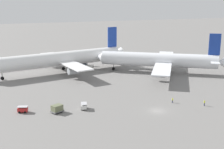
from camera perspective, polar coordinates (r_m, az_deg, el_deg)
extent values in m
plane|color=slate|center=(88.47, 8.17, -6.50)|extent=(600.00, 600.00, 0.00)
cylinder|color=white|center=(130.55, -9.78, 2.71)|extent=(55.48, 16.75, 5.88)
cone|color=white|center=(143.15, 1.00, 3.91)|extent=(4.46, 5.33, 4.71)
cube|color=white|center=(131.72, -8.64, 2.47)|extent=(14.47, 41.78, 0.44)
cube|color=white|center=(141.77, 0.14, 4.05)|extent=(5.71, 13.38, 0.28)
cube|color=#193899|center=(140.59, 0.04, 6.76)|extent=(4.38, 1.23, 8.80)
cylinder|color=#999EA3|center=(142.32, -10.77, 2.50)|extent=(4.63, 3.38, 2.60)
cylinder|color=#999EA3|center=(121.31, -6.95, 0.65)|extent=(4.63, 3.38, 2.60)
cylinder|color=slate|center=(129.64, -7.61, 1.00)|extent=(0.28, 0.28, 2.31)
cylinder|color=black|center=(129.91, -7.59, 0.50)|extent=(1.38, 0.80, 1.30)
cylinder|color=slate|center=(135.77, -8.75, 1.55)|extent=(0.28, 0.28, 2.31)
cylinder|color=black|center=(136.02, -8.73, 1.08)|extent=(1.38, 0.80, 1.30)
cylinder|color=slate|center=(125.36, -19.17, -0.13)|extent=(0.28, 0.28, 2.31)
cylinder|color=black|center=(125.63, -19.13, -0.64)|extent=(1.38, 0.80, 1.30)
cylinder|color=white|center=(130.38, 8.33, 2.65)|extent=(42.71, 29.05, 5.55)
cone|color=white|center=(134.10, -2.19, 3.11)|extent=(5.05, 5.82, 5.10)
cone|color=white|center=(131.20, 18.99, 2.10)|extent=(5.39, 5.66, 4.44)
cube|color=white|center=(130.43, 9.34, 2.24)|extent=(30.27, 43.96, 0.44)
cube|color=white|center=(130.80, 17.93, 2.39)|extent=(9.51, 12.76, 0.28)
cube|color=#193899|center=(129.70, 18.01, 5.18)|extent=(3.94, 2.60, 8.39)
cylinder|color=#999EA3|center=(143.88, 9.18, 2.62)|extent=(4.94, 4.41, 2.60)
cylinder|color=#999EA3|center=(117.89, 8.49, 0.12)|extent=(4.94, 4.41, 2.60)
cylinder|color=slate|center=(127.67, 9.66, 0.70)|extent=(0.28, 0.28, 2.23)
cylinder|color=black|center=(127.93, 9.64, 0.21)|extent=(1.40, 1.15, 1.30)
cylinder|color=slate|center=(134.30, 9.79, 1.35)|extent=(0.28, 0.28, 2.23)
cylinder|color=black|center=(134.54, 9.77, 0.89)|extent=(1.40, 1.15, 1.30)
cylinder|color=slate|center=(133.55, 0.26, 1.49)|extent=(0.28, 0.28, 2.23)
cylinder|color=black|center=(133.79, 0.26, 1.02)|extent=(1.40, 1.15, 1.30)
cube|color=white|center=(136.81, -4.49, 1.47)|extent=(5.71, 5.15, 1.31)
cube|color=#333D47|center=(136.97, -4.94, 1.95)|extent=(2.73, 2.79, 0.90)
cylinder|color=#4C4C51|center=(135.37, -2.84, 1.41)|extent=(2.71, 2.04, 0.20)
sphere|color=orange|center=(136.84, -4.95, 2.20)|extent=(0.24, 0.24, 0.24)
cylinder|color=black|center=(136.42, -5.41, 1.13)|extent=(0.90, 0.77, 0.90)
cylinder|color=black|center=(138.81, -5.01, 1.36)|extent=(0.90, 0.77, 0.90)
cylinder|color=black|center=(135.11, -3.95, 1.03)|extent=(0.90, 0.77, 0.90)
cylinder|color=black|center=(137.52, -3.57, 1.27)|extent=(0.90, 0.77, 0.90)
cube|color=silver|center=(88.99, -5.07, -5.73)|extent=(2.08, 2.88, 1.00)
cube|color=#B2B2B7|center=(88.71, -5.08, -5.21)|extent=(2.19, 3.03, 0.12)
cylinder|color=black|center=(89.87, -5.52, -5.88)|extent=(0.34, 0.63, 0.60)
cylinder|color=black|center=(89.87, -4.62, -5.86)|extent=(0.34, 0.63, 0.60)
cylinder|color=black|center=(88.46, -5.51, -6.21)|extent=(0.34, 0.63, 0.60)
cylinder|color=black|center=(88.46, -4.60, -6.19)|extent=(0.34, 0.63, 0.60)
cube|color=slate|center=(87.48, -9.84, -6.51)|extent=(3.86, 3.44, 0.25)
cube|color=#666B4C|center=(87.16, -9.86, -5.94)|extent=(3.41, 3.08, 1.60)
cylinder|color=black|center=(86.58, -9.94, -6.82)|extent=(0.62, 0.46, 0.60)
cylinder|color=black|center=(87.63, -10.51, -6.59)|extent=(0.62, 0.46, 0.60)
cylinder|color=black|center=(87.43, -9.16, -6.58)|extent=(0.62, 0.46, 0.60)
cylinder|color=black|center=(88.47, -9.73, -6.35)|extent=(0.62, 0.46, 0.60)
cube|color=red|center=(89.54, -15.78, -6.10)|extent=(2.93, 2.20, 1.00)
cube|color=#B2B2B7|center=(89.26, -15.81, -5.59)|extent=(3.07, 2.31, 0.12)
cylinder|color=black|center=(90.18, -15.19, -6.25)|extent=(0.63, 0.37, 0.60)
cylinder|color=black|center=(88.90, -15.38, -6.57)|extent=(0.63, 0.37, 0.60)
cylinder|color=black|center=(90.53, -16.12, -6.24)|extent=(0.63, 0.37, 0.60)
cylinder|color=black|center=(89.25, -16.33, -6.55)|extent=(0.63, 0.37, 0.60)
cylinder|color=#2D3351|center=(95.53, 10.82, -4.79)|extent=(0.28, 0.28, 0.78)
cylinder|color=#D1E02D|center=(95.32, 10.84, -4.41)|extent=(0.36, 0.36, 0.55)
sphere|color=tan|center=(95.20, 10.85, -4.19)|extent=(0.21, 0.21, 0.21)
cylinder|color=#F24C19|center=(95.57, 10.83, -4.29)|extent=(0.05, 0.05, 0.40)
cylinder|color=#2D3351|center=(95.11, 16.28, -5.17)|extent=(0.28, 0.28, 0.88)
cylinder|color=#D1E02D|center=(94.87, 16.31, -4.74)|extent=(0.36, 0.36, 0.63)
sphere|color=tan|center=(94.73, 16.33, -4.49)|extent=(0.24, 0.24, 0.24)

